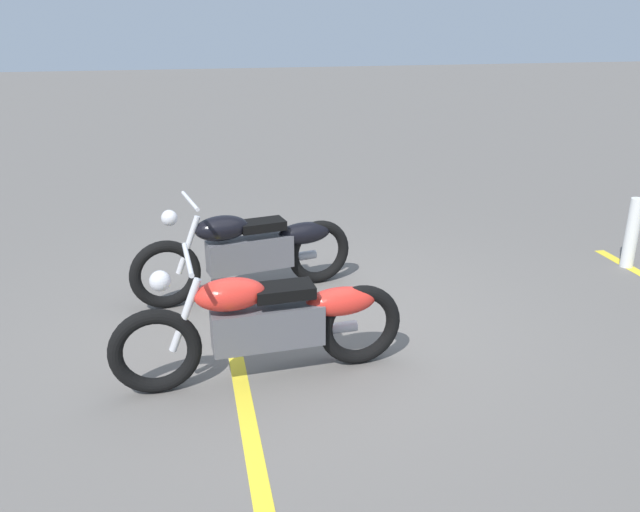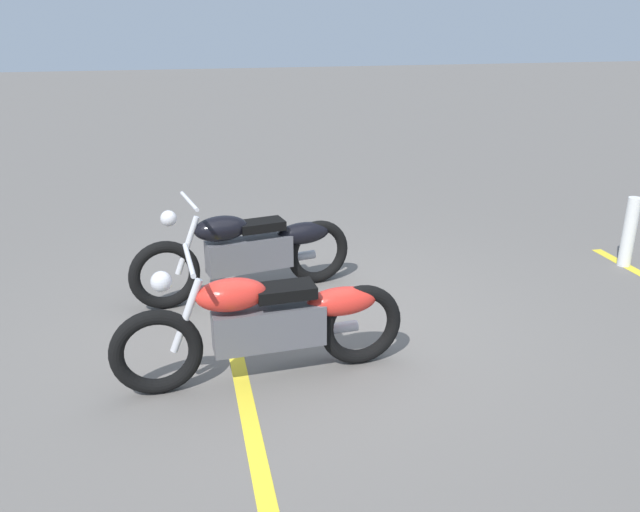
{
  "view_description": "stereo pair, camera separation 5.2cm",
  "coord_description": "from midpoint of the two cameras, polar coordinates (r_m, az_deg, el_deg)",
  "views": [
    {
      "loc": [
        -1.0,
        -5.05,
        2.61
      ],
      "look_at": [
        0.14,
        0.0,
        0.65
      ],
      "focal_mm": 35.72,
      "sensor_mm": 36.0,
      "label": 1
    },
    {
      "loc": [
        -1.05,
        -5.03,
        2.61
      ],
      "look_at": [
        0.14,
        0.0,
        0.65
      ],
      "focal_mm": 35.72,
      "sensor_mm": 36.0,
      "label": 2
    }
  ],
  "objects": [
    {
      "name": "motorcycle_dark_foreground",
      "position": [
        6.26,
        -5.99,
        0.57
      ],
      "size": [
        2.21,
        0.72,
        1.04
      ],
      "rotation": [
        0.0,
        0.0,
        3.32
      ],
      "color": "black",
      "rests_on": "ground"
    },
    {
      "name": "motorcycle_bright_foreground",
      "position": [
        4.8,
        -4.31,
        -5.87
      ],
      "size": [
        2.23,
        0.62,
        1.04
      ],
      "rotation": [
        0.0,
        0.0,
        3.19
      ],
      "color": "black",
      "rests_on": "ground"
    },
    {
      "name": "bollard_post",
      "position": [
        7.73,
        26.34,
        1.85
      ],
      "size": [
        0.14,
        0.14,
        0.78
      ],
      "primitive_type": "cylinder",
      "color": "white",
      "rests_on": "ground"
    },
    {
      "name": "parking_stripe_near",
      "position": [
        4.94,
        -6.81,
        -11.22
      ],
      "size": [
        0.14,
        3.2,
        0.01
      ],
      "primitive_type": "cube",
      "rotation": [
        0.0,
        0.0,
        1.56
      ],
      "color": "yellow",
      "rests_on": "ground"
    },
    {
      "name": "ground_plane",
      "position": [
        5.77,
        -1.06,
        -6.16
      ],
      "size": [
        60.0,
        60.0,
        0.0
      ],
      "primitive_type": "plane",
      "color": "#66605B"
    }
  ]
}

